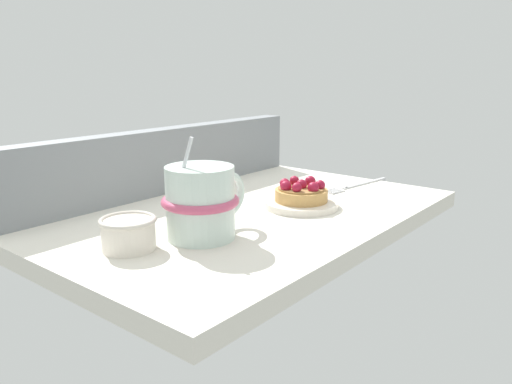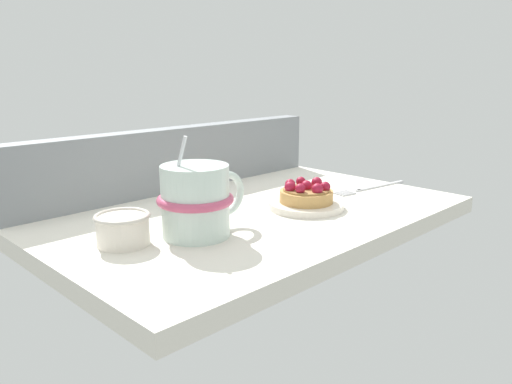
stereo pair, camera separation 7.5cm
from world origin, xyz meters
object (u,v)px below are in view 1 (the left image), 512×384
at_px(dessert_fork, 357,184).
at_px(sugar_bowl, 130,233).
at_px(raspberry_tart, 301,192).
at_px(coffee_mug, 202,202).
at_px(dessert_plate, 301,204).

relative_size(dessert_fork, sugar_bowl, 2.52).
height_order(raspberry_tart, sugar_bowl, raspberry_tart).
relative_size(coffee_mug, dessert_fork, 0.77).
xyz_separation_m(dessert_plate, coffee_mug, (-0.21, 0.02, 0.04)).
height_order(coffee_mug, sugar_bowl, coffee_mug).
relative_size(dessert_plate, sugar_bowl, 1.70).
xyz_separation_m(coffee_mug, sugar_bowl, (-0.09, 0.04, -0.03)).
xyz_separation_m(dessert_plate, dessert_fork, (0.19, 0.00, -0.00)).
bearing_deg(coffee_mug, raspberry_tart, -5.07).
bearing_deg(coffee_mug, dessert_plate, -5.07).
relative_size(dessert_plate, raspberry_tart, 1.42).
relative_size(raspberry_tart, coffee_mug, 0.61).
relative_size(raspberry_tart, sugar_bowl, 1.19).
distance_m(dessert_plate, coffee_mug, 0.21).
bearing_deg(dessert_fork, raspberry_tart, -179.52).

